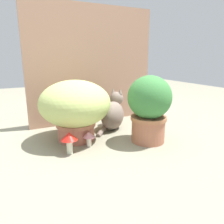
% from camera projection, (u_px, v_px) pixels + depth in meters
% --- Properties ---
extents(ground_plane, '(6.00, 6.00, 0.00)m').
position_uv_depth(ground_plane, '(102.00, 141.00, 1.47)').
color(ground_plane, gray).
extents(cardboard_backdrop, '(1.11, 0.03, 0.97)m').
position_uv_depth(cardboard_backdrop, '(93.00, 66.00, 1.82)').
color(cardboard_backdrop, tan).
rests_on(cardboard_backdrop, ground).
extents(grass_planter, '(0.48, 0.48, 0.41)m').
position_uv_depth(grass_planter, '(75.00, 107.00, 1.44)').
color(grass_planter, '#AE624F').
rests_on(grass_planter, ground).
extents(leafy_planter, '(0.29, 0.29, 0.45)m').
position_uv_depth(leafy_planter, '(149.00, 106.00, 1.41)').
color(leafy_planter, '#B26B4F').
rests_on(leafy_planter, ground).
extents(cat, '(0.34, 0.31, 0.32)m').
position_uv_depth(cat, '(113.00, 113.00, 1.70)').
color(cat, gray).
rests_on(cat, ground).
extents(mushroom_ornament_red, '(0.10, 0.10, 0.13)m').
position_uv_depth(mushroom_ornament_red, '(69.00, 138.00, 1.26)').
color(mushroom_ornament_red, '#E5E9C8').
rests_on(mushroom_ornament_red, ground).
extents(mushroom_ornament_pink, '(0.08, 0.08, 0.10)m').
position_uv_depth(mushroom_ornament_pink, '(89.00, 136.00, 1.37)').
color(mushroom_ornament_pink, '#EFE6CE').
rests_on(mushroom_ornament_pink, ground).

